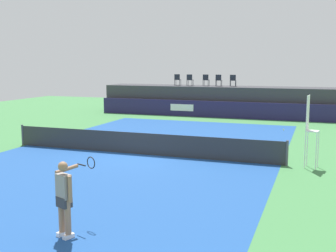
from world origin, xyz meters
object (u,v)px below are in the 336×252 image
spectator_chair_far_right (233,80)px  tennis_player (65,196)px  spectator_chair_far_left (177,79)px  net_post_near (23,135)px  spectator_chair_center (206,80)px  spectator_chair_right (219,80)px  spectator_chair_left (190,79)px  tennis_ball (284,130)px  umpire_chair (310,126)px  net_post_far (287,153)px

spectator_chair_far_right → tennis_player: 24.13m
spectator_chair_far_left → net_post_near: bearing=-100.2°
net_post_near → spectator_chair_center: bearing=71.7°
spectator_chair_right → spectator_chair_far_right: (1.11, 0.00, 0.00)m
spectator_chair_left → tennis_ball: spectator_chair_left is taller
umpire_chair → net_post_far: umpire_chair is taller
spectator_chair_far_left → spectator_chair_right: 3.35m
spectator_chair_left → spectator_chair_center: (1.21, 0.32, 0.00)m
spectator_chair_far_right → tennis_ball: 8.12m
spectator_chair_far_left → umpire_chair: spectator_chair_far_left is taller
spectator_chair_far_right → umpire_chair: (5.95, -15.32, -1.11)m
net_post_near → tennis_ball: size_ratio=14.71×
umpire_chair → tennis_ball: bearing=100.2°
spectator_chair_center → spectator_chair_right: bearing=-5.2°
net_post_far → spectator_chair_center: bearing=115.3°
spectator_chair_center → umpire_chair: bearing=-62.3°
spectator_chair_left → tennis_player: 24.27m
spectator_chair_far_left → spectator_chair_center: bearing=0.9°
spectator_chair_center → net_post_near: size_ratio=0.89×
spectator_chair_left → umpire_chair: (9.30, -15.09, -1.11)m
tennis_ball → net_post_far: bearing=-84.7°
spectator_chair_far_left → spectator_chair_far_right: same height
spectator_chair_right → spectator_chair_far_right: bearing=0.1°
tennis_ball → net_post_near: bearing=-142.1°
tennis_ball → spectator_chair_far_right: bearing=124.4°
spectator_chair_far_left → spectator_chair_right: same height
spectator_chair_far_left → umpire_chair: 18.60m
spectator_chair_far_left → net_post_far: (9.63, -15.39, -2.19)m
spectator_chair_left → umpire_chair: 17.76m
spectator_chair_right → umpire_chair: (7.06, -15.31, -1.11)m
spectator_chair_center → umpire_chair: 17.44m
spectator_chair_far_right → tennis_player: spectator_chair_far_right is taller
spectator_chair_far_left → net_post_far: size_ratio=0.89×
spectator_chair_far_right → net_post_near: size_ratio=0.89×
spectator_chair_right → spectator_chair_center: bearing=174.8°
umpire_chair → spectator_chair_far_right: bearing=111.2°
spectator_chair_far_left → tennis_player: 24.76m
spectator_chair_right → tennis_player: spectator_chair_right is taller
spectator_chair_far_left → tennis_player: bearing=-77.4°
spectator_chair_right → umpire_chair: 16.90m
spectator_chair_far_left → spectator_chair_left: 1.15m
spectator_chair_center → tennis_player: size_ratio=0.50×
net_post_far → tennis_ball: net_post_far is taller
spectator_chair_right → tennis_ball: bearing=-49.3°
spectator_chair_center → net_post_far: size_ratio=0.89×
umpire_chair → net_post_near: umpire_chair is taller
spectator_chair_far_right → net_post_far: 16.33m
spectator_chair_center → tennis_ball: bearing=-44.8°
spectator_chair_left → net_post_near: spectator_chair_left is taller
spectator_chair_far_left → spectator_chair_center: 2.32m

